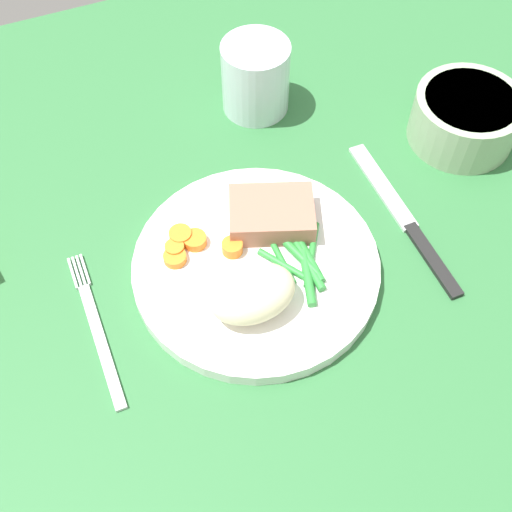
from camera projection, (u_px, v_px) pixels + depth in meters
dining_table at (269, 254)px, 63.80cm from camera, size 120.00×90.00×2.00cm
dinner_plate at (256, 267)px, 60.81cm from camera, size 23.37×23.37×1.60cm
meat_portion at (272, 214)px, 61.63cm from camera, size 9.62×8.32×2.59cm
mashed_potatoes at (252, 293)px, 55.75cm from camera, size 7.85×5.56×4.30cm
carrot_slices at (193, 245)px, 60.55cm from camera, size 7.42×5.52×1.23cm
green_beans at (301, 259)px, 59.83cm from camera, size 6.84×9.72×0.87cm
fork at (97, 328)px, 57.84cm from camera, size 1.44×16.60×0.40cm
knife at (405, 220)px, 64.62cm from camera, size 1.70×20.50×0.64cm
water_glass at (256, 81)px, 71.15cm from camera, size 7.55×7.55×8.17cm
salad_bowl at (466, 116)px, 68.72cm from camera, size 11.48×11.48×5.52cm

